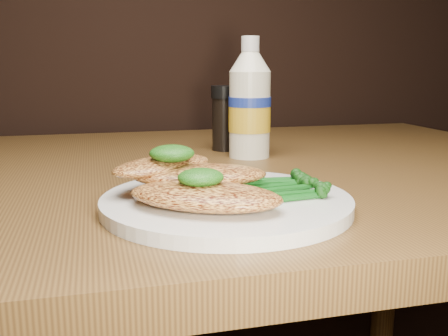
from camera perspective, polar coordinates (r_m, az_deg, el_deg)
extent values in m
cylinder|color=white|center=(0.53, 0.26, -3.83)|extent=(0.26, 0.26, 0.01)
ellipsoid|color=gold|center=(0.48, -2.13, -3.12)|extent=(0.17, 0.15, 0.02)
ellipsoid|color=gold|center=(0.54, -2.67, -0.79)|extent=(0.15, 0.09, 0.02)
ellipsoid|color=gold|center=(0.55, -6.83, 0.27)|extent=(0.14, 0.12, 0.02)
ellipsoid|color=#083508|center=(0.48, -2.61, -1.04)|extent=(0.05, 0.04, 0.02)
ellipsoid|color=#083508|center=(0.54, -5.82, 1.62)|extent=(0.06, 0.06, 0.02)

